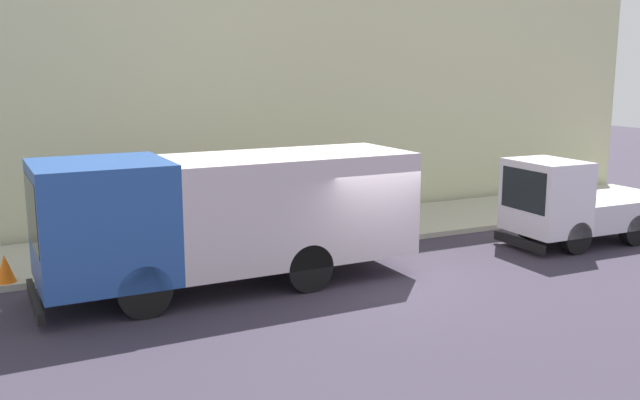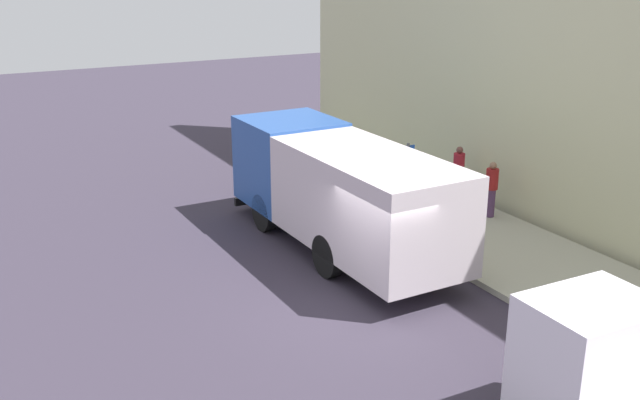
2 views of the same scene
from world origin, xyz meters
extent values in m
plane|color=#342E3C|center=(0.00, 0.00, 0.00)|extent=(80.00, 80.00, 0.00)
cube|color=#B0AF99|center=(4.92, 0.00, 0.08)|extent=(3.85, 30.00, 0.15)
cube|color=beige|center=(7.35, 0.00, 5.38)|extent=(0.50, 30.00, 10.75)
cube|color=#254C98|center=(1.22, 5.95, 1.76)|extent=(2.58, 2.67, 2.45)
cube|color=black|center=(1.20, 7.25, 2.06)|extent=(2.13, 0.09, 1.37)
cube|color=silver|center=(1.28, 1.84, 1.72)|extent=(2.62, 5.63, 2.37)
cube|color=black|center=(1.20, 7.33, 0.29)|extent=(2.44, 0.16, 0.24)
cylinder|color=black|center=(0.11, 5.41, 0.54)|extent=(0.32, 1.07, 1.07)
cylinder|color=black|center=(2.34, 5.44, 0.54)|extent=(0.32, 1.07, 1.07)
cylinder|color=black|center=(0.16, 1.82, 0.54)|extent=(0.32, 1.07, 1.07)
cylinder|color=black|center=(2.40, 1.86, 0.54)|extent=(0.32, 1.07, 1.07)
cube|color=white|center=(0.76, -5.52, 1.42)|extent=(2.03, 1.61, 1.96)
cube|color=black|center=(0.78, -4.76, 1.65)|extent=(1.68, 0.09, 1.10)
cube|color=black|center=(0.78, -4.68, 0.24)|extent=(1.92, 0.16, 0.24)
cylinder|color=#4E3256|center=(6.22, 2.96, 0.57)|extent=(0.37, 0.37, 0.84)
cylinder|color=maroon|center=(6.22, 2.96, 1.29)|extent=(0.49, 0.49, 0.60)
sphere|color=#906850|center=(6.22, 2.96, 1.70)|extent=(0.21, 0.21, 0.21)
cylinder|color=black|center=(6.27, 4.54, 0.61)|extent=(0.31, 0.31, 0.91)
cylinder|color=maroon|center=(6.27, 4.54, 1.37)|extent=(0.42, 0.42, 0.62)
sphere|color=brown|center=(6.27, 4.54, 1.79)|extent=(0.21, 0.21, 0.21)
cylinder|color=#444049|center=(3.49, 3.25, 0.59)|extent=(0.29, 0.29, 0.88)
cylinder|color=#272936|center=(3.49, 3.25, 1.35)|extent=(0.39, 0.39, 0.63)
sphere|color=brown|center=(3.49, 3.25, 1.78)|extent=(0.23, 0.23, 0.23)
cone|color=orange|center=(3.29, 7.77, 0.46)|extent=(0.44, 0.44, 0.62)
cylinder|color=#4C5156|center=(3.45, 3.29, 1.38)|extent=(0.08, 0.08, 2.46)
cube|color=blue|center=(3.45, 3.31, 2.36)|extent=(0.44, 0.03, 0.36)
camera|label=1|loc=(-13.17, 8.11, 4.84)|focal=39.35mm
camera|label=2|loc=(-7.72, -12.34, 7.39)|focal=40.88mm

